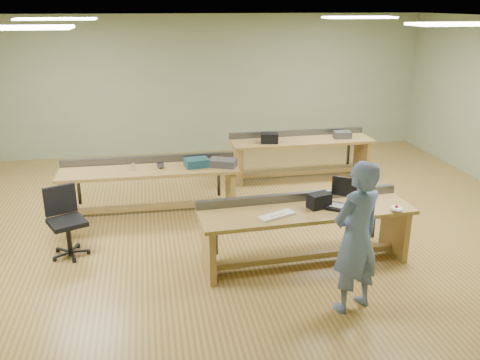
# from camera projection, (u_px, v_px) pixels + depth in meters

# --- Properties ---
(floor) EXTENTS (10.00, 10.00, 0.00)m
(floor) POSITION_uv_depth(u_px,v_px,m) (232.00, 221.00, 7.89)
(floor) COLOR olive
(floor) RESTS_ON ground
(ceiling) EXTENTS (10.00, 10.00, 0.00)m
(ceiling) POSITION_uv_depth(u_px,v_px,m) (231.00, 19.00, 6.90)
(ceiling) COLOR silver
(ceiling) RESTS_ON wall_back
(wall_back) EXTENTS (10.00, 0.04, 3.00)m
(wall_back) POSITION_uv_depth(u_px,v_px,m) (201.00, 85.00, 11.11)
(wall_back) COLOR gray
(wall_back) RESTS_ON floor
(wall_front) EXTENTS (10.00, 0.04, 3.00)m
(wall_front) POSITION_uv_depth(u_px,v_px,m) (323.00, 251.00, 3.68)
(wall_front) COLOR gray
(wall_front) RESTS_ON floor
(fluor_panels) EXTENTS (6.20, 3.50, 0.03)m
(fluor_panels) POSITION_uv_depth(u_px,v_px,m) (231.00, 21.00, 6.91)
(fluor_panels) COLOR white
(fluor_panels) RESTS_ON ceiling
(workbench_front) EXTENTS (2.76, 0.86, 0.86)m
(workbench_front) POSITION_uv_depth(u_px,v_px,m) (305.00, 223.00, 6.47)
(workbench_front) COLOR olive
(workbench_front) RESTS_ON floor
(workbench_mid) EXTENTS (2.79, 0.77, 0.86)m
(workbench_mid) POSITION_uv_depth(u_px,v_px,m) (150.00, 180.00, 8.05)
(workbench_mid) COLOR olive
(workbench_mid) RESTS_ON floor
(workbench_back) EXTENTS (2.71, 0.76, 0.86)m
(workbench_back) POSITION_uv_depth(u_px,v_px,m) (301.00, 149.00, 9.73)
(workbench_back) COLOR olive
(workbench_back) RESTS_ON floor
(person) EXTENTS (0.73, 0.61, 1.71)m
(person) POSITION_uv_depth(u_px,v_px,m) (356.00, 238.00, 5.37)
(person) COLOR #657DA5
(person) RESTS_ON floor
(laptop_base) EXTENTS (0.41, 0.40, 0.04)m
(laptop_base) POSITION_uv_depth(u_px,v_px,m) (340.00, 207.00, 6.40)
(laptop_base) COLOR black
(laptop_base) RESTS_ON workbench_front
(laptop_screen) EXTENTS (0.27, 0.20, 0.25)m
(laptop_screen) POSITION_uv_depth(u_px,v_px,m) (344.00, 187.00, 6.43)
(laptop_screen) COLOR black
(laptop_screen) RESTS_ON laptop_base
(keyboard) EXTENTS (0.49, 0.32, 0.03)m
(keyboard) POSITION_uv_depth(u_px,v_px,m) (277.00, 215.00, 6.17)
(keyboard) COLOR silver
(keyboard) RESTS_ON workbench_front
(trackball_mouse) EXTENTS (0.21, 0.22, 0.07)m
(trackball_mouse) POSITION_uv_depth(u_px,v_px,m) (397.00, 209.00, 6.31)
(trackball_mouse) COLOR white
(trackball_mouse) RESTS_ON workbench_front
(camera_bag) EXTENTS (0.32, 0.25, 0.19)m
(camera_bag) POSITION_uv_depth(u_px,v_px,m) (319.00, 201.00, 6.41)
(camera_bag) COLOR black
(camera_bag) RESTS_ON workbench_front
(task_chair) EXTENTS (0.67, 0.67, 0.93)m
(task_chair) POSITION_uv_depth(u_px,v_px,m) (67.00, 231.00, 6.74)
(task_chair) COLOR black
(task_chair) RESTS_ON floor
(parts_bin_teal) EXTENTS (0.40, 0.33, 0.13)m
(parts_bin_teal) POSITION_uv_depth(u_px,v_px,m) (197.00, 163.00, 8.04)
(parts_bin_teal) COLOR #163A48
(parts_bin_teal) RESTS_ON workbench_mid
(parts_bin_grey) EXTENTS (0.50, 0.42, 0.12)m
(parts_bin_grey) POSITION_uv_depth(u_px,v_px,m) (223.00, 163.00, 8.05)
(parts_bin_grey) COLOR #38383A
(parts_bin_grey) RESTS_ON workbench_mid
(mug) EXTENTS (0.13, 0.13, 0.09)m
(mug) POSITION_uv_depth(u_px,v_px,m) (160.00, 166.00, 7.95)
(mug) COLOR #38383A
(mug) RESTS_ON workbench_mid
(drinks_can) EXTENTS (0.07, 0.07, 0.11)m
(drinks_can) POSITION_uv_depth(u_px,v_px,m) (133.00, 167.00, 7.85)
(drinks_can) COLOR silver
(drinks_can) RESTS_ON workbench_mid
(storage_box_back) EXTENTS (0.36, 0.29, 0.18)m
(storage_box_back) POSITION_uv_depth(u_px,v_px,m) (270.00, 138.00, 9.40)
(storage_box_back) COLOR black
(storage_box_back) RESTS_ON workbench_back
(tray_back) EXTENTS (0.34, 0.26, 0.13)m
(tray_back) POSITION_uv_depth(u_px,v_px,m) (342.00, 135.00, 9.74)
(tray_back) COLOR #38383A
(tray_back) RESTS_ON workbench_back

